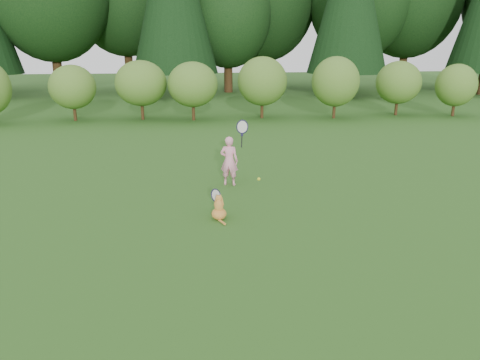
{
  "coord_description": "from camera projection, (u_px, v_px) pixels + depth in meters",
  "views": [
    {
      "loc": [
        -0.9,
        -8.03,
        3.28
      ],
      "look_at": [
        0.2,
        0.8,
        0.7
      ],
      "focal_mm": 35.0,
      "sensor_mm": 36.0,
      "label": 1
    }
  ],
  "objects": [
    {
      "name": "tennis_ball",
      "position": [
        259.0,
        179.0,
        9.7
      ],
      "size": [
        0.07,
        0.07,
        0.07
      ],
      "color": "yellow",
      "rests_on": "ground"
    },
    {
      "name": "shrub_row",
      "position": [
        201.0,
        89.0,
        20.67
      ],
      "size": [
        28.0,
        3.0,
        2.8
      ],
      "primitive_type": null,
      "color": "#527D27",
      "rests_on": "ground"
    },
    {
      "name": "ground",
      "position": [
        235.0,
        228.0,
        8.67
      ],
      "size": [
        100.0,
        100.0,
        0.0
      ],
      "primitive_type": "plane",
      "color": "#204D15",
      "rests_on": "ground"
    },
    {
      "name": "child",
      "position": [
        230.0,
        160.0,
        11.2
      ],
      "size": [
        0.71,
        0.49,
        1.78
      ],
      "rotation": [
        0.0,
        0.0,
        2.83
      ],
      "color": "pink",
      "rests_on": "ground"
    },
    {
      "name": "cat",
      "position": [
        219.0,
        206.0,
        9.1
      ],
      "size": [
        0.39,
        0.74,
        0.66
      ],
      "rotation": [
        0.0,
        0.0,
        -0.1
      ],
      "color": "orange",
      "rests_on": "ground"
    }
  ]
}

